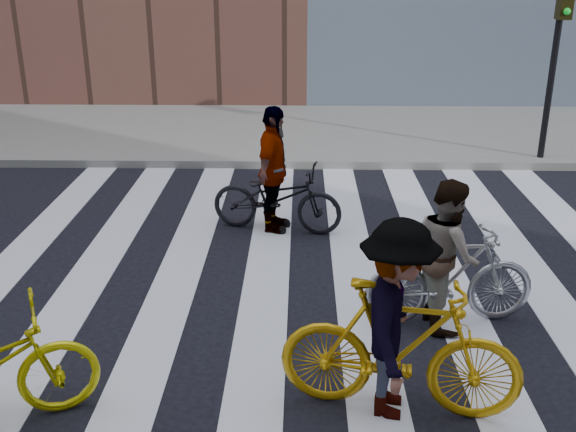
{
  "coord_description": "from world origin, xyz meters",
  "views": [
    {
      "loc": [
        -0.14,
        -6.98,
        3.71
      ],
      "look_at": [
        -0.28,
        0.3,
        0.89
      ],
      "focal_mm": 42.0,
      "sensor_mm": 36.0,
      "label": 1
    }
  ],
  "objects_px": {
    "bike_dark_rear": "(277,198)",
    "rider_rear": "(273,170)",
    "rider_mid": "(447,254)",
    "bike_yellow_right": "(400,349)",
    "rider_right": "(396,320)",
    "bike_silver_mid": "(450,276)",
    "traffic_signal": "(558,42)"
  },
  "relations": [
    {
      "from": "rider_mid",
      "to": "bike_yellow_right",
      "type": "bearing_deg",
      "value": 149.95
    },
    {
      "from": "traffic_signal",
      "to": "rider_mid",
      "type": "xyz_separation_m",
      "value": [
        -3.0,
        -5.88,
        -1.47
      ]
    },
    {
      "from": "bike_silver_mid",
      "to": "rider_rear",
      "type": "bearing_deg",
      "value": 31.42
    },
    {
      "from": "rider_mid",
      "to": "rider_rear",
      "type": "xyz_separation_m",
      "value": [
        -1.92,
        2.59,
        0.1
      ]
    },
    {
      "from": "traffic_signal",
      "to": "bike_dark_rear",
      "type": "bearing_deg",
      "value": -146.05
    },
    {
      "from": "bike_yellow_right",
      "to": "bike_silver_mid",
      "type": "bearing_deg",
      "value": -15.74
    },
    {
      "from": "traffic_signal",
      "to": "bike_yellow_right",
      "type": "relative_size",
      "value": 1.62
    },
    {
      "from": "bike_dark_rear",
      "to": "rider_right",
      "type": "relative_size",
      "value": 1.06
    },
    {
      "from": "bike_yellow_right",
      "to": "bike_dark_rear",
      "type": "relative_size",
      "value": 1.09
    },
    {
      "from": "traffic_signal",
      "to": "bike_silver_mid",
      "type": "xyz_separation_m",
      "value": [
        -2.95,
        -5.88,
        -1.73
      ]
    },
    {
      "from": "bike_yellow_right",
      "to": "rider_mid",
      "type": "relative_size",
      "value": 1.27
    },
    {
      "from": "bike_yellow_right",
      "to": "bike_dark_rear",
      "type": "xyz_separation_m",
      "value": [
        -1.19,
        4.12,
        -0.12
      ]
    },
    {
      "from": "bike_dark_rear",
      "to": "rider_rear",
      "type": "relative_size",
      "value": 1.04
    },
    {
      "from": "bike_yellow_right",
      "to": "rider_right",
      "type": "distance_m",
      "value": 0.28
    },
    {
      "from": "bike_silver_mid",
      "to": "bike_yellow_right",
      "type": "distance_m",
      "value": 1.69
    },
    {
      "from": "bike_dark_rear",
      "to": "rider_right",
      "type": "distance_m",
      "value": 4.29
    },
    {
      "from": "traffic_signal",
      "to": "rider_mid",
      "type": "bearing_deg",
      "value": -117.09
    },
    {
      "from": "rider_right",
      "to": "bike_yellow_right",
      "type": "bearing_deg",
      "value": -80.02
    },
    {
      "from": "bike_dark_rear",
      "to": "rider_mid",
      "type": "bearing_deg",
      "value": -131.6
    },
    {
      "from": "rider_right",
      "to": "bike_silver_mid",
      "type": "bearing_deg",
      "value": -17.24
    },
    {
      "from": "bike_silver_mid",
      "to": "rider_mid",
      "type": "distance_m",
      "value": 0.27
    },
    {
      "from": "bike_yellow_right",
      "to": "rider_mid",
      "type": "bearing_deg",
      "value": -14.19
    },
    {
      "from": "bike_silver_mid",
      "to": "rider_mid",
      "type": "relative_size",
      "value": 1.13
    },
    {
      "from": "traffic_signal",
      "to": "bike_yellow_right",
      "type": "distance_m",
      "value": 8.44
    },
    {
      "from": "bike_yellow_right",
      "to": "rider_right",
      "type": "bearing_deg",
      "value": 99.98
    },
    {
      "from": "traffic_signal",
      "to": "bike_silver_mid",
      "type": "height_order",
      "value": "traffic_signal"
    },
    {
      "from": "rider_rear",
      "to": "bike_silver_mid",
      "type": "bearing_deg",
      "value": -130.17
    },
    {
      "from": "bike_silver_mid",
      "to": "bike_dark_rear",
      "type": "distance_m",
      "value": 3.23
    },
    {
      "from": "traffic_signal",
      "to": "rider_right",
      "type": "height_order",
      "value": "traffic_signal"
    },
    {
      "from": "rider_rear",
      "to": "rider_right",
      "type": "bearing_deg",
      "value": -151.36
    },
    {
      "from": "traffic_signal",
      "to": "rider_right",
      "type": "distance_m",
      "value": 8.41
    },
    {
      "from": "bike_yellow_right",
      "to": "rider_rear",
      "type": "xyz_separation_m",
      "value": [
        -1.24,
        4.12,
        0.29
      ]
    }
  ]
}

